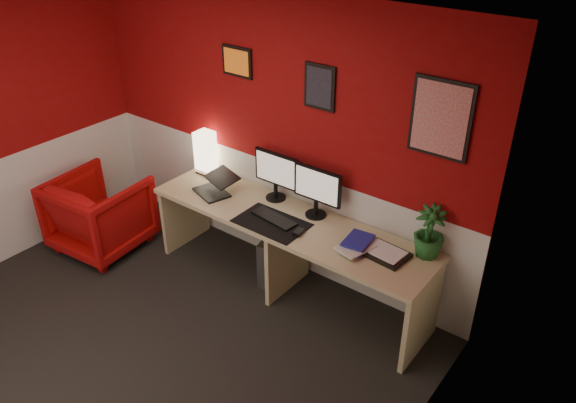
% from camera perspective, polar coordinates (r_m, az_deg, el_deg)
% --- Properties ---
extents(ground, '(4.00, 3.50, 0.01)m').
position_cam_1_polar(ground, '(4.67, -15.52, -15.01)').
color(ground, black).
rests_on(ground, ground).
extents(ceiling, '(4.00, 3.50, 0.01)m').
position_cam_1_polar(ceiling, '(3.45, -21.34, 16.04)').
color(ceiling, white).
rests_on(ceiling, ground).
extents(wall_back, '(4.00, 0.01, 2.50)m').
position_cam_1_polar(wall_back, '(4.96, -1.74, 6.64)').
color(wall_back, maroon).
rests_on(wall_back, ground).
extents(wall_right, '(0.01, 3.50, 2.50)m').
position_cam_1_polar(wall_right, '(2.80, 8.29, -15.23)').
color(wall_right, maroon).
rests_on(wall_right, ground).
extents(wainscot_back, '(4.00, 0.01, 1.00)m').
position_cam_1_polar(wainscot_back, '(5.30, -1.65, -0.83)').
color(wainscot_back, silver).
rests_on(wainscot_back, ground).
extents(desk, '(2.60, 0.65, 0.73)m').
position_cam_1_polar(desk, '(4.92, -0.03, -5.43)').
color(desk, tan).
rests_on(desk, ground).
extents(shoji_lamp, '(0.16, 0.16, 0.40)m').
position_cam_1_polar(shoji_lamp, '(5.43, -8.32, 4.82)').
color(shoji_lamp, '#FFE5B2').
rests_on(shoji_lamp, desk).
extents(laptop, '(0.39, 0.32, 0.22)m').
position_cam_1_polar(laptop, '(5.09, -7.80, 1.91)').
color(laptop, black).
rests_on(laptop, desk).
extents(monitor_left, '(0.45, 0.06, 0.58)m').
position_cam_1_polar(monitor_left, '(4.88, -1.28, 3.29)').
color(monitor_left, black).
rests_on(monitor_left, desk).
extents(monitor_right, '(0.45, 0.06, 0.58)m').
position_cam_1_polar(monitor_right, '(4.63, 2.90, 1.67)').
color(monitor_right, black).
rests_on(monitor_right, desk).
extents(desk_mat, '(0.60, 0.38, 0.01)m').
position_cam_1_polar(desk_mat, '(4.66, -1.67, -2.17)').
color(desk_mat, black).
rests_on(desk_mat, desk).
extents(keyboard, '(0.43, 0.19, 0.02)m').
position_cam_1_polar(keyboard, '(4.70, -1.42, -1.70)').
color(keyboard, black).
rests_on(keyboard, desk_mat).
extents(mouse, '(0.07, 0.11, 0.03)m').
position_cam_1_polar(mouse, '(4.51, 1.08, -3.12)').
color(mouse, black).
rests_on(mouse, desk_mat).
extents(book_bottom, '(0.22, 0.28, 0.02)m').
position_cam_1_polar(book_bottom, '(4.43, 5.77, -4.09)').
color(book_bottom, navy).
rests_on(book_bottom, desk).
extents(book_middle, '(0.27, 0.32, 0.02)m').
position_cam_1_polar(book_middle, '(4.39, 5.91, -4.06)').
color(book_middle, silver).
rests_on(book_middle, book_bottom).
extents(book_top, '(0.22, 0.28, 0.02)m').
position_cam_1_polar(book_top, '(4.40, 5.95, -3.58)').
color(book_top, navy).
rests_on(book_top, book_middle).
extents(zen_tray, '(0.37, 0.28, 0.03)m').
position_cam_1_polar(zen_tray, '(4.34, 9.70, -5.17)').
color(zen_tray, black).
rests_on(zen_tray, desk).
extents(potted_plant, '(0.28, 0.28, 0.41)m').
position_cam_1_polar(potted_plant, '(4.30, 14.09, -3.01)').
color(potted_plant, '#19591E').
rests_on(potted_plant, desk).
extents(pc_tower, '(0.29, 0.48, 0.45)m').
position_cam_1_polar(pc_tower, '(5.14, -1.03, -5.57)').
color(pc_tower, '#99999E').
rests_on(pc_tower, ground).
extents(armchair, '(0.87, 0.89, 0.74)m').
position_cam_1_polar(armchair, '(5.78, -18.44, -1.14)').
color(armchair, '#AE0706').
rests_on(armchair, ground).
extents(art_left, '(0.32, 0.02, 0.26)m').
position_cam_1_polar(art_left, '(4.95, -5.16, 13.91)').
color(art_left, orange).
rests_on(art_left, wall_back).
extents(art_center, '(0.28, 0.02, 0.36)m').
position_cam_1_polar(art_center, '(4.46, 3.23, 11.48)').
color(art_center, black).
rests_on(art_center, wall_back).
extents(art_right, '(0.44, 0.02, 0.56)m').
position_cam_1_polar(art_right, '(4.03, 15.19, 8.08)').
color(art_right, red).
rests_on(art_right, wall_back).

